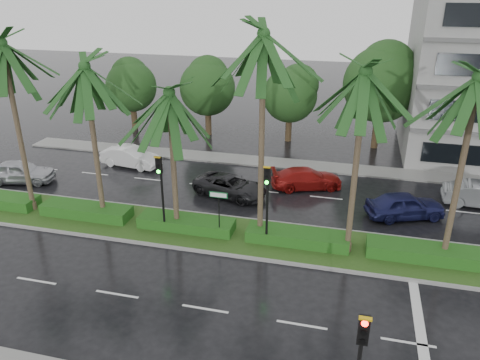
% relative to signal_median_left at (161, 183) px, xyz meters
% --- Properties ---
extents(ground, '(120.00, 120.00, 0.00)m').
position_rel_signal_median_left_xyz_m(ground, '(4.00, -0.30, -3.00)').
color(ground, black).
rests_on(ground, ground).
extents(far_sidewalk, '(40.00, 2.00, 0.12)m').
position_rel_signal_median_left_xyz_m(far_sidewalk, '(4.00, 11.70, -2.94)').
color(far_sidewalk, slate).
rests_on(far_sidewalk, ground).
extents(median, '(36.00, 4.00, 0.15)m').
position_rel_signal_median_left_xyz_m(median, '(4.00, 0.70, -2.92)').
color(median, gray).
rests_on(median, ground).
extents(hedge, '(35.20, 1.40, 0.60)m').
position_rel_signal_median_left_xyz_m(hedge, '(4.00, 0.70, -2.55)').
color(hedge, '#1F4A15').
rests_on(hedge, median).
extents(lane_markings, '(34.00, 13.06, 0.01)m').
position_rel_signal_median_left_xyz_m(lane_markings, '(7.04, -0.73, -2.99)').
color(lane_markings, silver).
rests_on(lane_markings, ground).
extents(palm_row, '(26.30, 4.20, 10.98)m').
position_rel_signal_median_left_xyz_m(palm_row, '(2.75, 0.72, 5.30)').
color(palm_row, '#433626').
rests_on(palm_row, median).
extents(signal_median_left, '(0.34, 0.42, 4.36)m').
position_rel_signal_median_left_xyz_m(signal_median_left, '(0.00, 0.00, 0.00)').
color(signal_median_left, black).
rests_on(signal_median_left, median).
extents(signal_median_right, '(0.34, 0.42, 4.36)m').
position_rel_signal_median_left_xyz_m(signal_median_right, '(5.50, 0.00, 0.00)').
color(signal_median_right, black).
rests_on(signal_median_right, median).
extents(street_sign, '(0.95, 0.09, 2.60)m').
position_rel_signal_median_left_xyz_m(street_sign, '(3.00, 0.18, -0.87)').
color(street_sign, black).
rests_on(street_sign, median).
extents(bg_trees, '(32.91, 5.83, 8.42)m').
position_rel_signal_median_left_xyz_m(bg_trees, '(6.65, 17.29, 1.79)').
color(bg_trees, '#3E2F1C').
rests_on(bg_trees, ground).
extents(car_silver, '(2.73, 4.72, 1.51)m').
position_rel_signal_median_left_xyz_m(car_silver, '(-12.00, 4.21, -2.24)').
color(car_silver, '#B2B2BA').
rests_on(car_silver, ground).
extents(car_white, '(2.10, 4.55, 1.44)m').
position_rel_signal_median_left_xyz_m(car_white, '(-6.17, 8.66, -2.28)').
color(car_white, white).
rests_on(car_white, ground).
extents(car_darkgrey, '(3.34, 5.09, 1.30)m').
position_rel_signal_median_left_xyz_m(car_darkgrey, '(2.11, 5.61, -2.35)').
color(car_darkgrey, black).
rests_on(car_darkgrey, ground).
extents(car_red, '(3.29, 4.92, 1.32)m').
position_rel_signal_median_left_xyz_m(car_red, '(6.61, 7.95, -2.34)').
color(car_red, maroon).
rests_on(car_red, ground).
extents(car_blue, '(3.20, 4.72, 1.49)m').
position_rel_signal_median_left_xyz_m(car_blue, '(12.50, 5.20, -2.25)').
color(car_blue, '#181B49').
rests_on(car_blue, ground).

